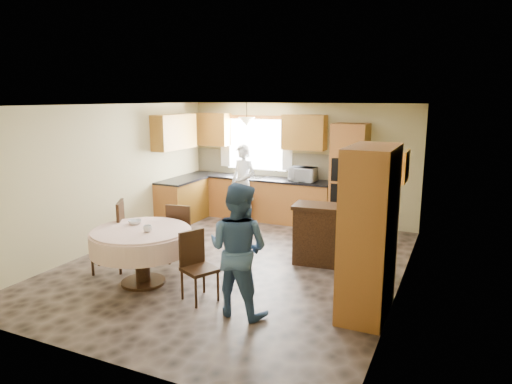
{
  "coord_description": "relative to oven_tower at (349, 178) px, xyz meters",
  "views": [
    {
      "loc": [
        3.18,
        -6.14,
        2.61
      ],
      "look_at": [
        0.22,
        0.3,
        1.14
      ],
      "focal_mm": 32.0,
      "sensor_mm": 36.0,
      "label": 1
    }
  ],
  "objects": [
    {
      "name": "wall_cab_left",
      "position": [
        -3.2,
        0.15,
        0.85
      ],
      "size": [
        0.85,
        0.33,
        0.72
      ],
      "primitive_type": "cube",
      "color": "#C38A30",
      "rests_on": "wall_back"
    },
    {
      "name": "chair_right",
      "position": [
        -1.04,
        -4.02,
        -0.56
      ],
      "size": [
        0.53,
        0.53,
        0.91
      ],
      "rotation": [
        0.0,
        0.0,
        1.12
      ],
      "color": "#39210F",
      "rests_on": "floor"
    },
    {
      "name": "cup_table",
      "position": [
        -1.83,
        -3.99,
        -0.21
      ],
      "size": [
        0.13,
        0.13,
        0.09
      ],
      "primitive_type": "imported",
      "rotation": [
        0.0,
        0.0,
        0.06
      ],
      "color": "#B2B2B2",
      "rests_on": "dining_table"
    },
    {
      "name": "curtain_left",
      "position": [
        -2.9,
        0.24,
        0.59
      ],
      "size": [
        0.22,
        0.02,
        1.15
      ],
      "primitive_type": "cube",
      "color": "white",
      "rests_on": "wall_back"
    },
    {
      "name": "wall_cab_right",
      "position": [
        -1.0,
        0.15,
        0.85
      ],
      "size": [
        0.9,
        0.33,
        0.72
      ],
      "primitive_type": "cube",
      "color": "#C38A30",
      "rests_on": "wall_back"
    },
    {
      "name": "chair_back",
      "position": [
        -1.94,
        -3.01,
        -0.52
      ],
      "size": [
        0.49,
        0.49,
        0.98
      ],
      "rotation": [
        0.0,
        0.0,
        3.31
      ],
      "color": "#39210F",
      "rests_on": "floor"
    },
    {
      "name": "sideboard",
      "position": [
        0.26,
        -2.06,
        -0.61
      ],
      "size": [
        1.31,
        0.64,
        0.9
      ],
      "primitive_type": "cube",
      "rotation": [
        0.0,
        0.0,
        0.1
      ],
      "color": "#39210F",
      "rests_on": "floor"
    },
    {
      "name": "oven_tower",
      "position": [
        0.0,
        0.0,
        0.0
      ],
      "size": [
        0.66,
        0.62,
        2.12
      ],
      "primitive_type": "cube",
      "color": "#CC6E36",
      "rests_on": "floor"
    },
    {
      "name": "wall_left",
      "position": [
        -3.65,
        -2.69,
        0.19
      ],
      "size": [
        0.02,
        6.0,
        2.5
      ],
      "primitive_type": "cube",
      "color": "tan",
      "rests_on": "floor"
    },
    {
      "name": "wall_cab_side",
      "position": [
        -3.48,
        -0.89,
        0.85
      ],
      "size": [
        0.33,
        1.2,
        0.72
      ],
      "primitive_type": "cube",
      "color": "#C38A30",
      "rests_on": "wall_left"
    },
    {
      "name": "chair_left",
      "position": [
        -2.73,
        -3.68,
        -0.46
      ],
      "size": [
        0.64,
        0.64,
        1.08
      ],
      "rotation": [
        0.0,
        0.0,
        -1.02
      ],
      "color": "#39210F",
      "rests_on": "floor"
    },
    {
      "name": "cupboard",
      "position": [
        1.07,
        -3.48,
        -0.03
      ],
      "size": [
        0.54,
        1.08,
        2.06
      ],
      "primitive_type": "cube",
      "color": "#CC6E36",
      "rests_on": "floor"
    },
    {
      "name": "pendant",
      "position": [
        -2.15,
        -0.19,
        1.06
      ],
      "size": [
        0.36,
        0.36,
        0.18
      ],
      "primitive_type": "cone",
      "rotation": [
        3.14,
        0.0,
        0.0
      ],
      "color": "beige",
      "rests_on": "ceiling"
    },
    {
      "name": "oven_lower",
      "position": [
        0.0,
        -0.31,
        -0.31
      ],
      "size": [
        0.56,
        0.01,
        0.45
      ],
      "primitive_type": "cube",
      "color": "black",
      "rests_on": "oven_tower"
    },
    {
      "name": "base_cab_back",
      "position": [
        -2.0,
        0.01,
        -0.62
      ],
      "size": [
        3.3,
        0.6,
        0.88
      ],
      "primitive_type": "cube",
      "color": "#CC6E36",
      "rests_on": "floor"
    },
    {
      "name": "bowl_sideboard",
      "position": [
        -0.03,
        -2.06,
        -0.14
      ],
      "size": [
        0.2,
        0.2,
        0.05
      ],
      "primitive_type": "imported",
      "rotation": [
        0.0,
        0.0,
        0.02
      ],
      "color": "#B2B2B2",
      "rests_on": "sideboard"
    },
    {
      "name": "framed_picture",
      "position": [
        1.32,
        -2.39,
        0.63
      ],
      "size": [
        0.06,
        0.52,
        0.43
      ],
      "color": "gold",
      "rests_on": "wall_right"
    },
    {
      "name": "floor",
      "position": [
        -1.15,
        -2.69,
        -1.06
      ],
      "size": [
        5.0,
        6.0,
        0.01
      ],
      "primitive_type": "cube",
      "color": "brown",
      "rests_on": "ground"
    },
    {
      "name": "backsplash",
      "position": [
        -2.0,
        0.3,
        0.12
      ],
      "size": [
        3.3,
        0.02,
        0.55
      ],
      "primitive_type": "cube",
      "color": "#C7BA8C",
      "rests_on": "wall_back"
    },
    {
      "name": "wall_right",
      "position": [
        1.35,
        -2.69,
        0.19
      ],
      "size": [
        0.02,
        6.0,
        2.5
      ],
      "primitive_type": "cube",
      "color": "tan",
      "rests_on": "floor"
    },
    {
      "name": "curtain_right",
      "position": [
        -1.4,
        0.24,
        0.59
      ],
      "size": [
        0.22,
        0.02,
        1.15
      ],
      "primitive_type": "cube",
      "color": "white",
      "rests_on": "wall_back"
    },
    {
      "name": "space_heater",
      "position": [
        0.62,
        -1.92,
        -0.79
      ],
      "size": [
        0.39,
        0.28,
        0.53
      ],
      "primitive_type": "cube",
      "rotation": [
        0.0,
        0.0,
        0.02
      ],
      "color": "black",
      "rests_on": "floor"
    },
    {
      "name": "counter_left",
      "position": [
        -3.35,
        -0.89,
        -0.16
      ],
      "size": [
        0.64,
        1.2,
        0.04
      ],
      "primitive_type": "cube",
      "color": "black",
      "rests_on": "base_cab_left"
    },
    {
      "name": "person_dining",
      "position": [
        -0.35,
        -4.16,
        -0.24
      ],
      "size": [
        0.84,
        0.67,
        1.64
      ],
      "primitive_type": "imported",
      "rotation": [
        0.0,
        0.0,
        3.07
      ],
      "color": "#3B5880",
      "rests_on": "floor"
    },
    {
      "name": "counter_back",
      "position": [
        -2.0,
        0.01,
        -0.16
      ],
      "size": [
        3.3,
        0.64,
        0.04
      ],
      "primitive_type": "cube",
      "color": "black",
      "rests_on": "base_cab_back"
    },
    {
      "name": "bottle_sideboard",
      "position": [
        0.63,
        -2.06,
        -0.02
      ],
      "size": [
        0.14,
        0.14,
        0.29
      ],
      "primitive_type": "imported",
      "rotation": [
        0.0,
        0.0,
        -0.27
      ],
      "color": "silver",
      "rests_on": "sideboard"
    },
    {
      "name": "window",
      "position": [
        -2.15,
        0.29,
        0.54
      ],
      "size": [
        1.4,
        0.03,
        1.1
      ],
      "primitive_type": "cube",
      "color": "white",
      "rests_on": "wall_back"
    },
    {
      "name": "ceiling",
      "position": [
        -1.15,
        -2.69,
        1.44
      ],
      "size": [
        5.0,
        6.0,
        0.01
      ],
      "primitive_type": "cube",
      "color": "white",
      "rests_on": "wall_back"
    },
    {
      "name": "oven_upper",
      "position": [
        0.0,
        -0.31,
        0.19
      ],
      "size": [
        0.56,
        0.01,
        0.45
      ],
      "primitive_type": "cube",
      "color": "black",
      "rests_on": "oven_tower"
    },
    {
      "name": "dining_table",
      "position": [
        -2.0,
        -3.92,
        -0.43
      ],
      "size": [
        1.41,
        1.41,
        0.8
      ],
      "color": "#39210F",
      "rests_on": "floor"
    },
    {
      "name": "base_cab_left",
      "position": [
        -3.35,
        -0.89,
        -0.62
      ],
      "size": [
        0.6,
        1.2,
        0.88
      ],
      "primitive_type": "cube",
      "color": "#CC6E36",
      "rests_on": "floor"
    },
    {
      "name": "microwave",
      "position": [
        -0.95,
        -0.04,
        0.01
      ],
      "size": [
        0.53,
        0.36,
        0.29
      ],
      "primitive_type": "imported",
      "rotation": [
        0.0,
        0.0,
        -0.0
      ],
      "color": "silver",
      "rests_on": "counter_back"
    },
    {
      "name": "bowl_table",
      "position": [
        -2.24,
        -3.75,
        -0.23
      ],
      "size": [
        0.21,
        0.21,
        0.06
      ],
      "primitive_type": "imported",
      "rotation": [
        0.0,
        0.0,
        0.11
      ],
      "color": "#B2B2B2",
      "rests_on": "dining_table"
    },
    {
      "name": "wall_front",
      "position": [
        -1.15,
        -5.69,
        0.19
      ],
      "size": [
        5.0,
        0.02,
        2.5
      ],
      "primitive_type": "cube",
      "color": "tan",
      "rests_on": "floor"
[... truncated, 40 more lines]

